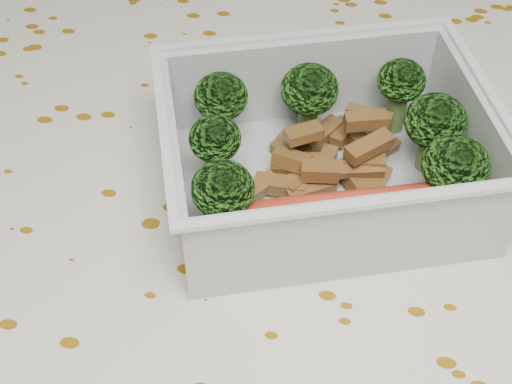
# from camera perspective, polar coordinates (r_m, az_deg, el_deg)

# --- Properties ---
(dining_table) EXTENTS (1.40, 0.90, 0.75)m
(dining_table) POSITION_cam_1_polar(r_m,az_deg,el_deg) (0.45, -0.15, -10.50)
(dining_table) COLOR brown
(dining_table) RESTS_ON ground
(tablecloth) EXTENTS (1.46, 0.96, 0.19)m
(tablecloth) POSITION_cam_1_polar(r_m,az_deg,el_deg) (0.41, -0.16, -6.74)
(tablecloth) COLOR beige
(tablecloth) RESTS_ON dining_table
(lunch_container) EXTENTS (0.21, 0.18, 0.06)m
(lunch_container) POSITION_cam_1_polar(r_m,az_deg,el_deg) (0.39, 5.54, 2.30)
(lunch_container) COLOR silver
(lunch_container) RESTS_ON tablecloth
(broccoli_florets) EXTENTS (0.16, 0.13, 0.05)m
(broccoli_florets) POSITION_cam_1_polar(r_m,az_deg,el_deg) (0.39, 6.24, 4.98)
(broccoli_florets) COLOR #608C3F
(broccoli_florets) RESTS_ON lunch_container
(meat_pile) EXTENTS (0.09, 0.08, 0.03)m
(meat_pile) POSITION_cam_1_polar(r_m,az_deg,el_deg) (0.40, 6.17, 2.67)
(meat_pile) COLOR brown
(meat_pile) RESTS_ON lunch_container
(sausage) EXTENTS (0.15, 0.06, 0.02)m
(sausage) POSITION_cam_1_polar(r_m,az_deg,el_deg) (0.37, 7.44, -1.72)
(sausage) COLOR red
(sausage) RESTS_ON lunch_container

